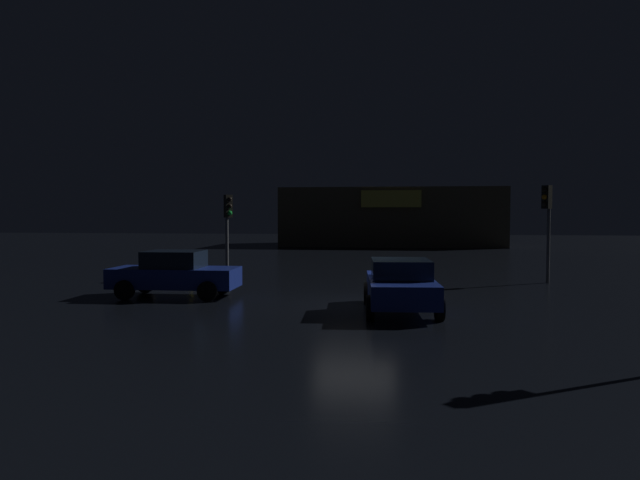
# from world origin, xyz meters

# --- Properties ---
(ground_plane) EXTENTS (120.00, 120.00, 0.00)m
(ground_plane) POSITION_xyz_m (0.00, 0.00, 0.00)
(ground_plane) COLOR black
(store_building) EXTENTS (18.87, 8.33, 5.01)m
(store_building) POSITION_xyz_m (0.91, 33.83, 2.51)
(store_building) COLOR brown
(store_building) RESTS_ON ground
(traffic_signal_main) EXTENTS (0.43, 0.41, 3.94)m
(traffic_signal_main) POSITION_xyz_m (7.29, 6.45, 2.88)
(traffic_signal_main) COLOR #595B60
(traffic_signal_main) RESTS_ON ground
(traffic_signal_cross_left) EXTENTS (0.41, 0.43, 3.63)m
(traffic_signal_cross_left) POSITION_xyz_m (-6.06, 6.90, 2.61)
(traffic_signal_cross_left) COLOR #595B60
(traffic_signal_cross_left) RESTS_ON ground
(car_near) EXTENTS (2.28, 4.35, 1.50)m
(car_near) POSITION_xyz_m (1.39, -1.11, 0.77)
(car_near) COLOR navy
(car_near) RESTS_ON ground
(car_crossing) EXTENTS (4.25, 1.99, 1.55)m
(car_crossing) POSITION_xyz_m (-6.14, 0.89, 0.78)
(car_crossing) COLOR navy
(car_crossing) RESTS_ON ground
(bollard_kerb_a) EXTENTS (0.12, 0.12, 1.12)m
(bollard_kerb_a) POSITION_xyz_m (-8.02, 7.52, 0.56)
(bollard_kerb_a) COLOR gold
(bollard_kerb_a) RESTS_ON ground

